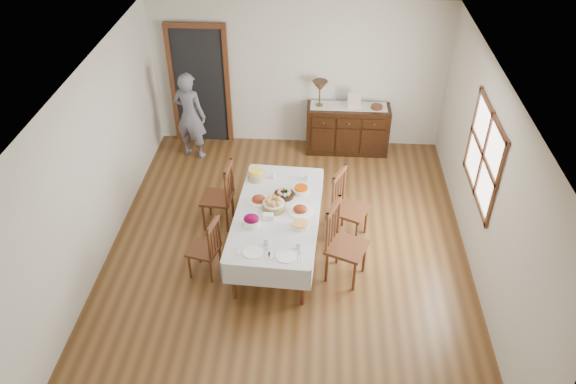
# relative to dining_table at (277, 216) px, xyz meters

# --- Properties ---
(ground) EXTENTS (6.00, 6.00, 0.00)m
(ground) POSITION_rel_dining_table_xyz_m (0.14, 0.05, -0.65)
(ground) COLOR brown
(room_shell) EXTENTS (5.02, 6.02, 2.65)m
(room_shell) POSITION_rel_dining_table_xyz_m (-0.01, 0.47, 0.99)
(room_shell) COLOR silver
(room_shell) RESTS_ON ground
(dining_table) EXTENTS (1.21, 2.20, 0.74)m
(dining_table) POSITION_rel_dining_table_xyz_m (0.00, 0.00, 0.00)
(dining_table) COLOR silver
(dining_table) RESTS_ON ground
(chair_left_near) EXTENTS (0.45, 0.45, 0.90)m
(chair_left_near) POSITION_rel_dining_table_xyz_m (-0.89, -0.46, -0.19)
(chair_left_near) COLOR #512A16
(chair_left_near) RESTS_ON ground
(chair_left_far) EXTENTS (0.47, 0.47, 1.04)m
(chair_left_far) POSITION_rel_dining_table_xyz_m (-0.87, 0.59, -0.12)
(chair_left_far) COLOR #512A16
(chair_left_far) RESTS_ON ground
(chair_right_near) EXTENTS (0.61, 0.61, 1.13)m
(chair_right_near) POSITION_rel_dining_table_xyz_m (0.87, -0.38, -0.08)
(chair_right_near) COLOR #512A16
(chair_right_near) RESTS_ON ground
(chair_right_far) EXTENTS (0.59, 0.59, 1.07)m
(chair_right_far) POSITION_rel_dining_table_xyz_m (0.95, 0.44, -0.11)
(chair_right_far) COLOR #512A16
(chair_right_far) RESTS_ON ground
(sideboard) EXTENTS (1.42, 0.52, 0.85)m
(sideboard) POSITION_rel_dining_table_xyz_m (1.01, 2.76, -0.22)
(sideboard) COLOR black
(sideboard) RESTS_ON ground
(person) EXTENTS (0.59, 0.47, 1.66)m
(person) POSITION_rel_dining_table_xyz_m (-1.66, 2.44, 0.18)
(person) COLOR slate
(person) RESTS_ON ground
(bread_basket) EXTENTS (0.32, 0.32, 0.17)m
(bread_basket) POSITION_rel_dining_table_xyz_m (-0.05, 0.04, 0.16)
(bread_basket) COLOR olive
(bread_basket) RESTS_ON dining_table
(egg_basket) EXTENTS (0.27, 0.27, 0.10)m
(egg_basket) POSITION_rel_dining_table_xyz_m (0.07, 0.33, 0.13)
(egg_basket) COLOR black
(egg_basket) RESTS_ON dining_table
(ham_platter_a) EXTENTS (0.29, 0.29, 0.11)m
(ham_platter_a) POSITION_rel_dining_table_xyz_m (-0.26, 0.19, 0.12)
(ham_platter_a) COLOR white
(ham_platter_a) RESTS_ON dining_table
(ham_platter_b) EXTENTS (0.33, 0.33, 0.11)m
(ham_platter_b) POSITION_rel_dining_table_xyz_m (0.31, 0.01, 0.12)
(ham_platter_b) COLOR white
(ham_platter_b) RESTS_ON dining_table
(beet_bowl) EXTENTS (0.22, 0.22, 0.15)m
(beet_bowl) POSITION_rel_dining_table_xyz_m (-0.30, -0.30, 0.16)
(beet_bowl) COLOR white
(beet_bowl) RESTS_ON dining_table
(carrot_bowl) EXTENTS (0.23, 0.23, 0.09)m
(carrot_bowl) POSITION_rel_dining_table_xyz_m (0.30, 0.44, 0.13)
(carrot_bowl) COLOR white
(carrot_bowl) RESTS_ON dining_table
(pineapple_bowl) EXTENTS (0.25, 0.25, 0.15)m
(pineapple_bowl) POSITION_rel_dining_table_xyz_m (-0.35, 0.73, 0.16)
(pineapple_bowl) COLOR tan
(pineapple_bowl) RESTS_ON dining_table
(casserole_dish) EXTENTS (0.21, 0.21, 0.07)m
(casserole_dish) POSITION_rel_dining_table_xyz_m (0.32, -0.31, 0.12)
(casserole_dish) COLOR white
(casserole_dish) RESTS_ON dining_table
(butter_dish) EXTENTS (0.14, 0.10, 0.07)m
(butter_dish) POSITION_rel_dining_table_xyz_m (-0.10, -0.16, 0.12)
(butter_dish) COLOR white
(butter_dish) RESTS_ON dining_table
(setting_left) EXTENTS (0.43, 0.31, 0.10)m
(setting_left) POSITION_rel_dining_table_xyz_m (-0.18, -0.77, 0.11)
(setting_left) COLOR white
(setting_left) RESTS_ON dining_table
(setting_right) EXTENTS (0.43, 0.31, 0.10)m
(setting_right) POSITION_rel_dining_table_xyz_m (0.21, -0.81, 0.11)
(setting_right) COLOR white
(setting_right) RESTS_ON dining_table
(glass_far_a) EXTENTS (0.06, 0.06, 0.09)m
(glass_far_a) POSITION_rel_dining_table_xyz_m (-0.11, 0.75, 0.14)
(glass_far_a) COLOR silver
(glass_far_a) RESTS_ON dining_table
(glass_far_b) EXTENTS (0.06, 0.06, 0.09)m
(glass_far_b) POSITION_rel_dining_table_xyz_m (0.38, 0.75, 0.14)
(glass_far_b) COLOR silver
(glass_far_b) RESTS_ON dining_table
(runner) EXTENTS (1.30, 0.35, 0.01)m
(runner) POSITION_rel_dining_table_xyz_m (1.01, 2.80, 0.21)
(runner) COLOR silver
(runner) RESTS_ON sideboard
(table_lamp) EXTENTS (0.26, 0.26, 0.46)m
(table_lamp) POSITION_rel_dining_table_xyz_m (0.51, 2.78, 0.56)
(table_lamp) COLOR brown
(table_lamp) RESTS_ON sideboard
(picture_frame) EXTENTS (0.22, 0.08, 0.28)m
(picture_frame) POSITION_rel_dining_table_xyz_m (1.09, 2.73, 0.34)
(picture_frame) COLOR #BEA690
(picture_frame) RESTS_ON sideboard
(deco_bowl) EXTENTS (0.20, 0.20, 0.06)m
(deco_bowl) POSITION_rel_dining_table_xyz_m (1.48, 2.74, 0.23)
(deco_bowl) COLOR #512A16
(deco_bowl) RESTS_ON sideboard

